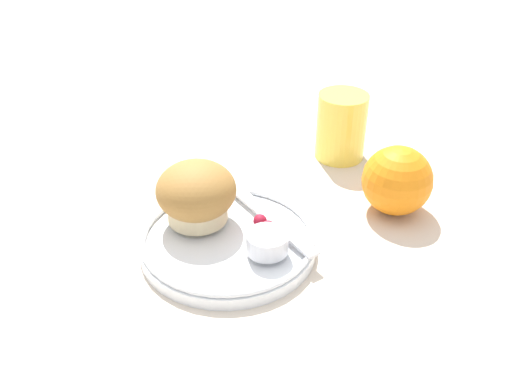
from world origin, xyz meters
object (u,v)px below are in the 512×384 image
Objects in this scene: orange_fruit at (397,181)px; butter_knife at (270,218)px; juice_glass at (341,126)px; muffin at (196,194)px.

butter_knife is at bearing -109.71° from orange_fruit.
butter_knife is 1.75× the size of juice_glass.
juice_glass reaches higher than butter_knife.
butter_knife is 0.21m from juice_glass.
juice_glass is at bearing 163.40° from orange_fruit.
butter_knife is at bearing -66.39° from juice_glass.
juice_glass is at bearing 116.86° from butter_knife.
orange_fruit is at bearing 73.54° from butter_knife.
muffin is 0.26m from juice_glass.
butter_knife is 1.95× the size of orange_fruit.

